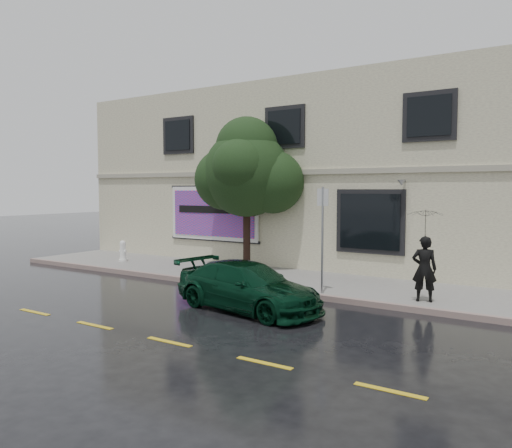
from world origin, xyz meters
The scene contains 12 objects.
ground centered at (0.00, 0.00, 0.00)m, with size 90.00×90.00×0.00m, color black.
sidewalk centered at (0.00, 3.25, 0.07)m, with size 20.00×3.50×0.15m, color gray.
curb centered at (0.00, 1.50, 0.07)m, with size 20.00×0.18×0.16m, color gray.
road_marking centered at (0.00, -3.50, 0.01)m, with size 19.00×0.12×0.01m, color gold.
building centered at (0.00, 9.00, 3.50)m, with size 20.00×8.12×7.00m.
billboard centered at (-3.20, 4.92, 2.05)m, with size 4.30×0.16×2.20m.
car centered at (2.05, -0.50, 0.59)m, with size 1.80×4.07×1.19m, color black.
pedestrian centered at (5.65, 2.17, 0.99)m, with size 0.61×0.40×1.67m, color black.
umbrella centered at (5.65, 2.17, 2.16)m, with size 0.93×0.93×0.68m, color black.
street_tree centered at (-1.12, 4.20, 3.54)m, with size 3.10×3.10×4.96m.
fire_hydrant centered at (-6.24, 3.00, 0.55)m, with size 0.34×0.32×0.82m.
sign_pole centered at (3.04, 1.70, 1.87)m, with size 0.36×0.07×2.91m.
Camera 1 is at (8.83, -10.65, 3.00)m, focal length 35.00 mm.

